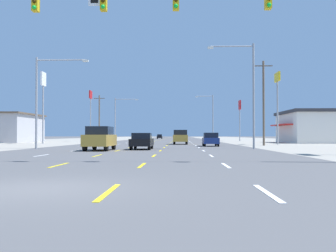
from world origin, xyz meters
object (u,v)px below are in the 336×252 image
at_px(pole_sign_right_row_1, 277,90).
at_px(pole_sign_left_row_1, 43,90).
at_px(sedan_center_turn_near, 142,141).
at_px(pole_sign_left_row_2, 91,104).
at_px(streetlight_right_row_0, 249,87).
at_px(hatchback_inner_left_farther, 160,137).
at_px(streetlight_left_row_1, 118,116).
at_px(suv_inner_left_nearest, 100,138).
at_px(streetlight_right_row_1, 211,115).
at_px(sedan_inner_right_far, 181,137).
at_px(streetlight_left_row_0, 43,94).
at_px(pole_sign_right_row_2, 240,110).
at_px(suv_inner_right_midfar, 180,137).
at_px(hatchback_far_right_mid, 211,139).

bearing_deg(pole_sign_right_row_1, pole_sign_left_row_1, 172.70).
relative_size(sedan_center_turn_near, pole_sign_left_row_2, 0.44).
bearing_deg(streetlight_right_row_0, pole_sign_left_row_2, 120.98).
bearing_deg(hatchback_inner_left_farther, pole_sign_left_row_2, -101.89).
bearing_deg(streetlight_left_row_1, sedan_center_turn_near, -78.09).
distance_m(suv_inner_left_nearest, streetlight_right_row_1, 49.57).
distance_m(sedan_inner_right_far, streetlight_left_row_0, 90.47).
bearing_deg(pole_sign_right_row_2, streetlight_left_row_0, -118.82).
relative_size(suv_inner_right_midfar, pole_sign_right_row_1, 0.50).
distance_m(pole_sign_left_row_2, pole_sign_right_row_2, 31.33).
bearing_deg(streetlight_left_row_0, pole_sign_left_row_1, 109.90).
bearing_deg(suv_inner_left_nearest, pole_sign_left_row_2, 104.26).
bearing_deg(sedan_center_turn_near, streetlight_left_row_1, 101.91).
bearing_deg(sedan_center_turn_near, suv_inner_right_midfar, 79.77).
relative_size(suv_inner_left_nearest, sedan_center_turn_near, 1.09).
xyz_separation_m(hatchback_inner_left_farther, pole_sign_right_row_2, (19.63, -46.29, 5.88)).
relative_size(pole_sign_left_row_2, streetlight_right_row_1, 1.06).
xyz_separation_m(streetlight_left_row_0, streetlight_right_row_1, (19.33, 43.67, 0.37)).
bearing_deg(suv_inner_left_nearest, suv_inner_right_midfar, 72.66).
bearing_deg(hatchback_inner_left_farther, suv_inner_left_nearest, -89.87).
bearing_deg(pole_sign_left_row_2, streetlight_left_row_0, -82.91).
bearing_deg(pole_sign_left_row_1, streetlight_right_row_0, -38.02).
relative_size(streetlight_left_row_0, streetlight_right_row_0, 0.88).
relative_size(sedan_center_turn_near, hatchback_inner_left_farther, 1.15).
bearing_deg(streetlight_left_row_0, suv_inner_right_midfar, 53.53).
height_order(pole_sign_left_row_1, pole_sign_right_row_1, pole_sign_left_row_1).
height_order(sedan_center_turn_near, streetlight_right_row_1, streetlight_right_row_1).
distance_m(suv_inner_left_nearest, streetlight_left_row_1, 48.21).
bearing_deg(pole_sign_left_row_1, pole_sign_right_row_2, 37.67).
distance_m(pole_sign_left_row_2, streetlight_right_row_0, 47.18).
relative_size(suv_inner_right_midfar, pole_sign_left_row_1, 0.46).
bearing_deg(streetlight_right_row_1, suv_inner_left_nearest, -105.37).
bearing_deg(streetlight_left_row_1, pole_sign_left_row_2, -146.83).
height_order(hatchback_far_right_mid, streetlight_right_row_1, streetlight_right_row_1).
distance_m(suv_inner_left_nearest, pole_sign_left_row_1, 29.33).
height_order(streetlight_right_row_0, streetlight_right_row_1, streetlight_right_row_0).
xyz_separation_m(streetlight_left_row_0, streetlight_right_row_0, (19.24, 0.00, 0.54)).
height_order(sedan_inner_right_far, streetlight_right_row_0, streetlight_right_row_0).
bearing_deg(streetlight_left_row_0, streetlight_left_row_1, 90.06).
height_order(suv_inner_right_midfar, pole_sign_left_row_2, pole_sign_left_row_2).
height_order(sedan_center_turn_near, suv_inner_right_midfar, suv_inner_right_midfar).
relative_size(suv_inner_left_nearest, hatchback_far_right_mid, 1.26).
relative_size(pole_sign_right_row_2, streetlight_left_row_1, 0.97).
bearing_deg(sedan_inner_right_far, streetlight_right_row_0, -86.05).
bearing_deg(pole_sign_left_row_2, streetlight_left_row_1, 33.17).
xyz_separation_m(sedan_inner_right_far, pole_sign_left_row_1, (-20.66, -68.43, 7.24)).
bearing_deg(pole_sign_left_row_1, sedan_inner_right_far, 73.20).
distance_m(sedan_center_turn_near, streetlight_right_row_0, 11.03).
bearing_deg(hatchback_inner_left_farther, pole_sign_right_row_2, -67.02).
distance_m(sedan_inner_right_far, pole_sign_left_row_2, 52.66).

